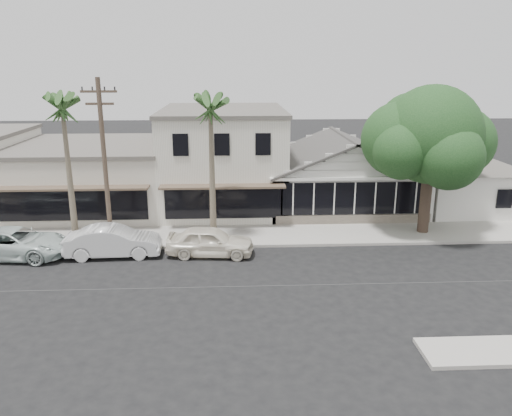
{
  "coord_description": "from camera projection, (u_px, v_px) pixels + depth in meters",
  "views": [
    {
      "loc": [
        -2.41,
        -20.52,
        9.61
      ],
      "look_at": [
        -1.13,
        6.0,
        1.93
      ],
      "focal_mm": 35.0,
      "sensor_mm": 36.0,
      "label": 1
    }
  ],
  "objects": [
    {
      "name": "palm_mid",
      "position": [
        62.0,
        108.0,
        25.28
      ],
      "size": [
        2.87,
        2.87,
        8.66
      ],
      "color": "#726651",
      "rests_on": "ground"
    },
    {
      "name": "utility_pole",
      "position": [
        105.0,
        161.0,
        25.72
      ],
      "size": [
        1.8,
        0.24,
        9.0
      ],
      "color": "brown",
      "rests_on": "ground"
    },
    {
      "name": "row_building_midnear",
      "position": [
        93.0,
        178.0,
        34.29
      ],
      "size": [
        10.0,
        10.0,
        4.2
      ],
      "primitive_type": "cube",
      "color": "beige",
      "rests_on": "ground"
    },
    {
      "name": "car_0",
      "position": [
        210.0,
        241.0,
        25.85
      ],
      "size": [
        4.66,
        2.24,
        1.54
      ],
      "primitive_type": "imported",
      "rotation": [
        0.0,
        0.0,
        1.48
      ],
      "color": "white",
      "rests_on": "ground"
    },
    {
      "name": "row_building_near",
      "position": [
        224.0,
        160.0,
        34.39
      ],
      "size": [
        8.0,
        10.0,
        6.5
      ],
      "primitive_type": "cube",
      "color": "silver",
      "rests_on": "ground"
    },
    {
      "name": "sidewalk_north",
      "position": [
        136.0,
        237.0,
        28.56
      ],
      "size": [
        90.0,
        3.5,
        0.15
      ],
      "primitive_type": "cube",
      "color": "#9E9991",
      "rests_on": "ground"
    },
    {
      "name": "car_1",
      "position": [
        113.0,
        241.0,
        25.74
      ],
      "size": [
        4.92,
        1.92,
        1.6
      ],
      "primitive_type": "imported",
      "rotation": [
        0.0,
        0.0,
        1.62
      ],
      "color": "silver",
      "rests_on": "ground"
    },
    {
      "name": "palm_east",
      "position": [
        210.0,
        108.0,
        26.0
      ],
      "size": [
        3.43,
        3.43,
        8.62
      ],
      "color": "#726651",
      "rests_on": "ground"
    },
    {
      "name": "shade_tree",
      "position": [
        429.0,
        137.0,
        28.02
      ],
      "size": [
        7.74,
        7.0,
        8.59
      ],
      "rotation": [
        0.0,
        0.0,
        0.28
      ],
      "color": "#45372A",
      "rests_on": "ground"
    },
    {
      "name": "car_2",
      "position": [
        15.0,
        243.0,
        25.6
      ],
      "size": [
        5.72,
        3.05,
        1.53
      ],
      "primitive_type": "imported",
      "rotation": [
        0.0,
        0.0,
        1.47
      ],
      "color": "silver",
      "rests_on": "ground"
    },
    {
      "name": "side_cottage",
      "position": [
        463.0,
        189.0,
        33.71
      ],
      "size": [
        6.0,
        6.0,
        3.0
      ],
      "primitive_type": "cube",
      "color": "silver",
      "rests_on": "ground"
    },
    {
      "name": "corner_shop",
      "position": [
        341.0,
        171.0,
        33.95
      ],
      "size": [
        10.4,
        8.6,
        5.1
      ],
      "color": "silver",
      "rests_on": "ground"
    },
    {
      "name": "ground",
      "position": [
        287.0,
        286.0,
        22.48
      ],
      "size": [
        140.0,
        140.0,
        0.0
      ],
      "primitive_type": "plane",
      "color": "black",
      "rests_on": "ground"
    }
  ]
}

